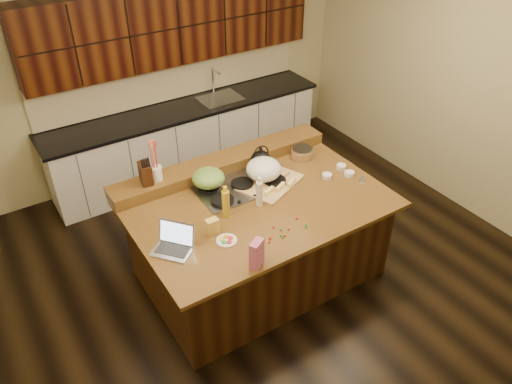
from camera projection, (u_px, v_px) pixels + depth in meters
room at (259, 163)px, 4.46m from camera, size 5.52×5.02×2.72m
island at (259, 238)px, 4.97m from camera, size 2.40×1.60×0.92m
back_ledge at (222, 163)px, 5.16m from camera, size 2.40×0.30×0.12m
cooktop at (242, 185)px, 4.91m from camera, size 0.92×0.52×0.05m
back_counter at (184, 103)px, 6.34m from camera, size 3.70×0.66×2.40m
kettle at (261, 160)px, 5.06m from camera, size 0.28×0.28×0.19m
green_bowl at (209, 178)px, 4.80m from camera, size 0.34×0.34×0.17m
laptop at (174, 243)px, 4.14m from camera, size 0.40×0.41×0.22m
oil_bottle at (226, 204)px, 4.45m from camera, size 0.07×0.07×0.27m
vinegar_bottle at (259, 194)px, 4.60m from camera, size 0.07×0.07×0.25m
wooden_tray at (265, 172)px, 4.92m from camera, size 0.73×0.64×0.25m
ramekin_a at (349, 174)px, 5.06m from camera, size 0.13×0.13×0.04m
ramekin_b at (327, 176)px, 5.03m from camera, size 0.11×0.11×0.04m
ramekin_c at (341, 167)px, 5.17m from camera, size 0.11×0.11×0.04m
strainer_bowl at (302, 153)px, 5.35m from camera, size 0.30×0.30×0.09m
kitchen_timer at (363, 178)px, 4.98m from camera, size 0.09×0.09×0.07m
pink_bag at (257, 254)px, 3.93m from camera, size 0.15×0.13×0.25m
candy_plate at (227, 240)px, 4.24m from camera, size 0.22×0.22×0.01m
package_box at (212, 227)px, 4.29m from camera, size 0.11×0.08×0.15m
utensil_crock at (156, 173)px, 4.77m from camera, size 0.13×0.13×0.14m
knife_block at (145, 173)px, 4.70m from camera, size 0.12×0.18×0.20m
gumdrop_0 at (269, 242)px, 4.22m from camera, size 0.02×0.02×0.02m
gumdrop_1 at (306, 225)px, 4.41m from camera, size 0.02×0.02×0.02m
gumdrop_2 at (270, 238)px, 4.26m from camera, size 0.02×0.02×0.02m
gumdrop_3 at (281, 229)px, 4.36m from camera, size 0.02×0.02×0.02m
gumdrop_4 at (297, 219)px, 4.48m from camera, size 0.02×0.02×0.02m
gumdrop_5 at (306, 227)px, 4.39m from camera, size 0.02×0.02×0.02m
gumdrop_6 at (274, 227)px, 4.38m from camera, size 0.02×0.02×0.02m
gumdrop_7 at (281, 235)px, 4.29m from camera, size 0.02×0.02×0.02m
gumdrop_8 at (289, 229)px, 4.36m from camera, size 0.02×0.02×0.02m
gumdrop_9 at (283, 238)px, 4.27m from camera, size 0.02×0.02×0.02m
gumdrop_10 at (285, 236)px, 4.29m from camera, size 0.02×0.02×0.02m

